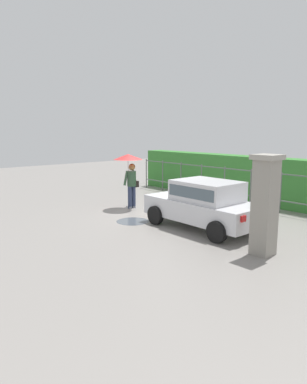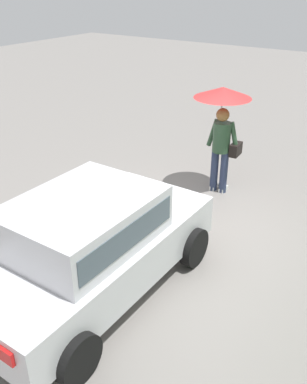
% 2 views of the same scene
% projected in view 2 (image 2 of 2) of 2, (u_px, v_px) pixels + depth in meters
% --- Properties ---
extents(ground_plane, '(40.00, 40.00, 0.00)m').
position_uv_depth(ground_plane, '(196.00, 230.00, 7.34)').
color(ground_plane, gray).
extents(car, '(3.75, 1.87, 1.48)m').
position_uv_depth(car, '(91.00, 242.00, 5.57)').
color(car, silver).
rests_on(car, ground).
extents(pedestrian, '(1.09, 1.09, 2.08)m').
position_uv_depth(pedestrian, '(223.00, 114.00, 7.99)').
color(pedestrian, '#2D3856').
rests_on(pedestrian, ground).
extents(puddle_near, '(1.08, 1.08, 0.00)m').
position_uv_depth(puddle_near, '(121.00, 207.00, 8.05)').
color(puddle_near, '#4C545B').
rests_on(puddle_near, ground).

